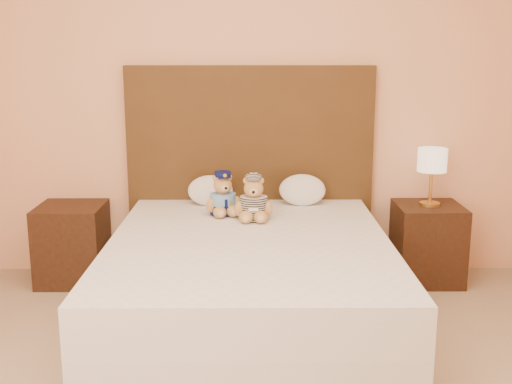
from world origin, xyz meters
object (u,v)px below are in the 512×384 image
at_px(bed, 250,284).
at_px(lamp, 432,163).
at_px(teddy_prisoner, 254,198).
at_px(nightstand_left, 72,244).
at_px(pillow_left, 210,189).
at_px(nightstand_right, 427,243).
at_px(pillow_right, 302,188).
at_px(teddy_police, 223,194).

distance_m(bed, lamp, 1.59).
relative_size(lamp, teddy_prisoner, 1.42).
height_order(nightstand_left, pillow_left, pillow_left).
distance_m(nightstand_left, nightstand_right, 2.50).
bearing_deg(bed, pillow_right, 66.29).
height_order(bed, teddy_police, teddy_police).
relative_size(nightstand_left, teddy_prisoner, 1.95).
xyz_separation_m(bed, teddy_prisoner, (0.02, 0.42, 0.42)).
xyz_separation_m(bed, nightstand_left, (-1.25, 0.80, -0.00)).
relative_size(bed, nightstand_right, 3.64).
bearing_deg(nightstand_right, nightstand_left, 180.00).
xyz_separation_m(bed, pillow_left, (-0.28, 0.83, 0.39)).
height_order(teddy_prisoner, pillow_right, teddy_prisoner).
bearing_deg(pillow_right, teddy_police, -152.59).
relative_size(nightstand_left, nightstand_right, 1.00).
height_order(nightstand_right, pillow_right, pillow_right).
distance_m(nightstand_right, teddy_police, 1.51).
relative_size(lamp, pillow_right, 1.24).
distance_m(nightstand_left, lamp, 2.56).
bearing_deg(teddy_police, lamp, -8.43).
bearing_deg(pillow_left, pillow_right, 0.00).
distance_m(pillow_left, pillow_right, 0.64).
bearing_deg(lamp, teddy_prisoner, -162.69).
relative_size(nightstand_left, teddy_police, 1.94).
relative_size(teddy_police, teddy_prisoner, 1.01).
bearing_deg(teddy_police, bed, -90.69).
relative_size(nightstand_left, pillow_right, 1.70).
height_order(nightstand_left, teddy_police, teddy_police).
height_order(teddy_police, pillow_left, teddy_police).
relative_size(pillow_left, pillow_right, 0.97).
height_order(teddy_police, teddy_prisoner, teddy_police).
relative_size(bed, pillow_left, 6.41).
bearing_deg(bed, pillow_left, 108.40).
distance_m(nightstand_left, pillow_left, 1.05).
bearing_deg(pillow_left, lamp, -1.13).
relative_size(teddy_prisoner, pillow_left, 0.90).
xyz_separation_m(nightstand_left, pillow_left, (0.97, 0.03, 0.39)).
bearing_deg(bed, teddy_police, 107.69).
distance_m(teddy_prisoner, pillow_left, 0.51).
relative_size(nightstand_right, teddy_prisoner, 1.95).
bearing_deg(pillow_left, nightstand_right, -1.13).
distance_m(lamp, pillow_right, 0.91).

